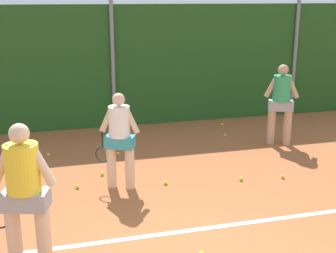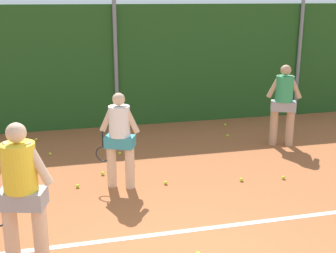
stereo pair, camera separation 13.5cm
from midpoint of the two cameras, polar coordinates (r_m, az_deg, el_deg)
name	(u,v)px [view 2 (the right image)]	position (r m, az deg, el deg)	size (l,w,h in m)	color
ground_plane	(159,208)	(7.28, -0.64, -10.26)	(27.72, 27.72, 0.00)	#A85B33
hedge_fence_backdrop	(115,67)	(11.55, -6.37, 7.54)	(17.48, 0.25, 3.06)	#23511E
fence_post_center	(116,61)	(11.36, -6.28, 8.29)	(0.10, 0.10, 3.41)	gray
fence_post_right	(299,55)	(13.01, 16.56, 8.71)	(0.10, 0.10, 3.41)	gray
court_baseline_paint	(171,233)	(6.58, 1.04, -13.30)	(12.77, 0.10, 0.01)	white
player_foreground_near	(21,189)	(5.62, -17.44, -7.60)	(0.84, 0.45, 1.86)	beige
player_midcourt	(120,136)	(7.74, -5.66, -1.16)	(0.75, 0.47, 1.69)	beige
player_backcourt_far	(284,101)	(10.30, 14.80, 3.18)	(0.71, 0.50, 1.82)	tan
tennis_ball_0	(228,136)	(10.88, 7.90, -1.16)	(0.07, 0.07, 0.07)	#CCDB33
tennis_ball_1	(36,140)	(10.91, -16.02, -1.60)	(0.07, 0.07, 0.07)	#CCDB33
tennis_ball_2	(120,153)	(9.63, -5.75, -3.40)	(0.07, 0.07, 0.07)	#CCDB33
tennis_ball_4	(166,183)	(8.11, 0.18, -7.14)	(0.07, 0.07, 0.07)	#CCDB33
tennis_ball_5	(225,125)	(11.81, 7.57, 0.23)	(0.07, 0.07, 0.07)	#CCDB33
tennis_ball_6	(103,173)	(8.60, -7.82, -5.91)	(0.07, 0.07, 0.07)	#CCDB33
tennis_ball_7	(78,186)	(8.12, -10.92, -7.42)	(0.07, 0.07, 0.07)	#CCDB33
tennis_ball_8	(241,180)	(8.36, 9.75, -6.65)	(0.07, 0.07, 0.07)	#CCDB33
tennis_ball_10	(284,178)	(8.62, 14.86, -6.27)	(0.07, 0.07, 0.07)	#CCDB33
tennis_ball_12	(50,154)	(9.84, -14.30, -3.40)	(0.07, 0.07, 0.07)	#CCDB33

